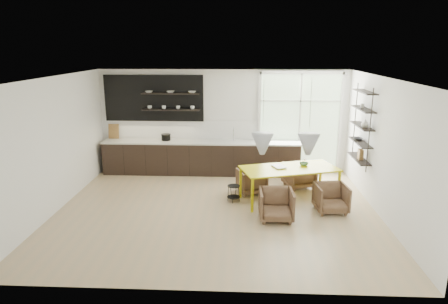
# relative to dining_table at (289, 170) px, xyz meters

# --- Properties ---
(room) EXTENTS (7.02, 6.01, 2.91)m
(room) POSITION_rel_dining_table_xyz_m (-1.07, 0.41, 0.72)
(room) COLOR tan
(room) RESTS_ON ground
(kitchen_run) EXTENTS (5.54, 0.69, 2.75)m
(kitchen_run) POSITION_rel_dining_table_xyz_m (-2.34, 2.00, -0.15)
(kitchen_run) COLOR black
(kitchen_run) RESTS_ON ground
(right_shelving) EXTENTS (0.26, 1.22, 1.90)m
(right_shelving) POSITION_rel_dining_table_xyz_m (1.71, 0.49, 0.91)
(right_shelving) COLOR black
(right_shelving) RESTS_ON ground
(dining_table) EXTENTS (2.38, 1.59, 0.80)m
(dining_table) POSITION_rel_dining_table_xyz_m (0.00, 0.00, 0.00)
(dining_table) COLOR #CBC305
(dining_table) RESTS_ON ground
(armchair_back_left) EXTENTS (0.81, 0.82, 0.60)m
(armchair_back_left) POSITION_rel_dining_table_xyz_m (-0.86, 0.49, -0.44)
(armchair_back_left) COLOR brown
(armchair_back_left) RESTS_ON ground
(armchair_back_right) EXTENTS (0.89, 0.90, 0.65)m
(armchair_back_right) POSITION_rel_dining_table_xyz_m (0.37, 0.97, -0.42)
(armchair_back_right) COLOR brown
(armchair_back_right) RESTS_ON ground
(armchair_front_left) EXTENTS (0.71, 0.73, 0.65)m
(armchair_front_left) POSITION_rel_dining_table_xyz_m (-0.38, -1.08, -0.42)
(armchair_front_left) COLOR brown
(armchair_front_left) RESTS_ON ground
(armchair_front_right) EXTENTS (0.73, 0.75, 0.62)m
(armchair_front_right) POSITION_rel_dining_table_xyz_m (0.85, -0.61, -0.43)
(armchair_front_right) COLOR brown
(armchair_front_right) RESTS_ON ground
(wire_stool) EXTENTS (0.31, 0.31, 0.39)m
(wire_stool) POSITION_rel_dining_table_xyz_m (-1.28, -0.12, -0.50)
(wire_stool) COLOR black
(wire_stool) RESTS_ON ground
(table_book) EXTENTS (0.36, 0.41, 0.03)m
(table_book) POSITION_rel_dining_table_xyz_m (-0.35, -0.01, 0.07)
(table_book) COLOR white
(table_book) RESTS_ON dining_table
(table_bowl) EXTENTS (0.28, 0.28, 0.07)m
(table_bowl) POSITION_rel_dining_table_xyz_m (0.36, 0.22, 0.09)
(table_bowl) COLOR #487148
(table_bowl) RESTS_ON dining_table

